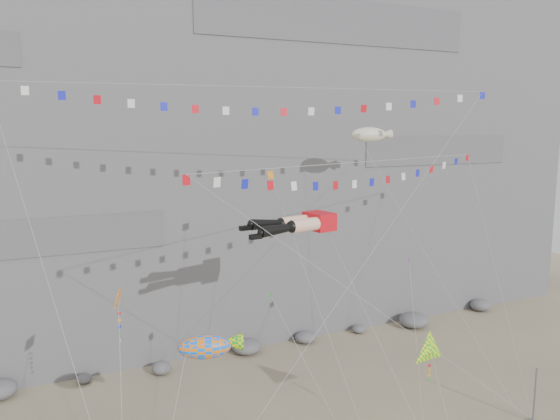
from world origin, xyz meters
name	(u,v)px	position (x,y,z in m)	size (l,w,h in m)	color
cliff	(195,84)	(0.00, 32.00, 25.00)	(80.00, 28.00, 50.00)	slate
talus_boulders	(247,347)	(0.00, 17.00, 0.60)	(60.00, 3.00, 1.20)	slate
anchor_pole_right	(535,395)	(14.07, -2.20, 1.99)	(0.12, 0.12, 3.98)	slate
legs_kite	(298,224)	(-0.79, 5.04, 14.01)	(7.70, 14.14, 19.11)	red
flag_banner_upper	(269,87)	(-1.60, 7.90, 23.11)	(34.61, 14.99, 29.00)	red
flag_banner_lower	(364,162)	(4.12, 4.72, 18.03)	(27.47, 11.46, 21.73)	red
harlequin_kite	(118,299)	(-12.91, 2.59, 11.19)	(2.01, 7.00, 12.71)	red
fish_windsock	(205,347)	(-9.08, -0.70, 9.00)	(6.25, 4.55, 10.43)	orange
delta_kite	(431,351)	(5.05, -1.81, 6.69)	(3.57, 6.96, 9.57)	#FFF40D
blimp_windsock	(369,135)	(9.30, 11.97, 19.73)	(6.95, 13.92, 24.04)	beige
small_kite_a	(272,180)	(-1.71, 7.20, 16.82)	(2.23, 13.32, 21.35)	orange
small_kite_b	(409,264)	(7.40, 3.55, 10.70)	(5.11, 8.84, 14.35)	purple
small_kite_c	(273,299)	(-3.59, 2.88, 9.80)	(2.92, 11.16, 14.64)	green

